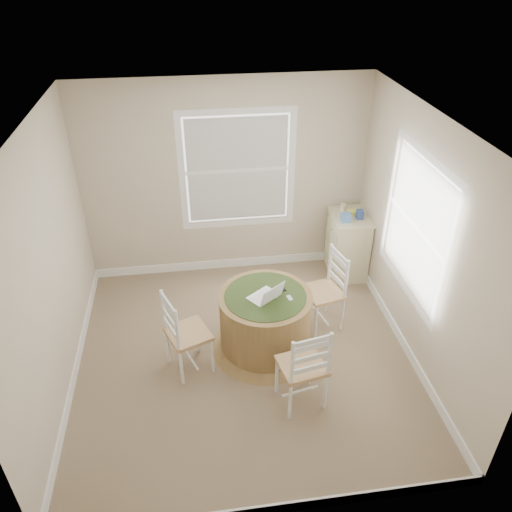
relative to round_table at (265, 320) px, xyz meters
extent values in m
cube|color=#836853|center=(-0.25, -0.13, -0.40)|extent=(3.60, 3.60, 0.02)
cube|color=white|center=(-0.25, -0.13, 2.22)|extent=(3.60, 3.60, 0.02)
cube|color=#BDAD95|center=(-0.25, 1.68, 0.91)|extent=(3.60, 0.02, 2.60)
cube|color=#BDAD95|center=(-0.25, -1.94, 0.91)|extent=(3.60, 0.02, 2.60)
cube|color=#BDAD95|center=(-2.06, -0.13, 0.91)|extent=(0.02, 3.60, 2.60)
cube|color=#BDAD95|center=(1.56, -0.13, 0.91)|extent=(0.02, 3.60, 2.60)
cube|color=white|center=(-0.25, 1.66, -0.33)|extent=(3.60, 0.02, 0.12)
cube|color=white|center=(-0.25, -1.92, -0.33)|extent=(3.60, 0.02, 0.12)
cube|color=white|center=(-2.04, -0.13, -0.33)|extent=(0.02, 3.60, 0.12)
cube|color=white|center=(1.54, -0.13, -0.33)|extent=(0.02, 3.60, 0.12)
cylinder|color=olive|center=(0.00, 0.00, 0.00)|extent=(0.98, 0.98, 0.64)
cone|color=olive|center=(0.00, 0.00, -0.36)|extent=(1.18, 1.18, 0.07)
cylinder|color=olive|center=(0.00, 0.00, 0.31)|extent=(1.00, 1.00, 0.03)
cylinder|color=#31431D|center=(0.00, 0.00, 0.32)|extent=(0.87, 0.87, 0.01)
cone|color=#31431D|center=(0.00, 0.00, 0.27)|extent=(0.96, 0.96, 0.10)
cube|color=white|center=(-0.02, -0.01, 0.33)|extent=(0.38, 0.36, 0.02)
cube|color=silver|center=(-0.02, -0.01, 0.34)|extent=(0.28, 0.25, 0.00)
cube|color=black|center=(0.06, -0.12, 0.43)|extent=(0.29, 0.23, 0.20)
ellipsoid|color=white|center=(0.10, -0.02, 0.33)|extent=(0.08, 0.10, 0.03)
cube|color=#B7BABF|center=(0.25, -0.08, 0.32)|extent=(0.06, 0.10, 0.02)
cube|color=black|center=(0.20, 0.07, 0.33)|extent=(0.07, 0.06, 0.02)
cube|color=beige|center=(1.32, 1.32, 0.03)|extent=(0.48, 0.64, 0.84)
cube|color=beige|center=(1.32, 1.32, 0.46)|extent=(0.51, 0.67, 0.02)
cube|color=beige|center=(1.06, 1.34, -0.22)|extent=(0.03, 0.53, 0.18)
cube|color=beige|center=(1.06, 1.34, 0.04)|extent=(0.03, 0.53, 0.18)
cube|color=beige|center=(1.06, 1.34, 0.28)|extent=(0.03, 0.53, 0.18)
cube|color=#5481C1|center=(1.21, 1.19, 0.53)|extent=(0.13, 0.13, 0.10)
cube|color=#C5CE48|center=(1.37, 1.36, 0.51)|extent=(0.15, 0.11, 0.06)
cube|color=#2D4689|center=(1.42, 1.23, 0.54)|extent=(0.08, 0.08, 0.12)
cylinder|color=beige|center=(1.26, 1.51, 0.52)|extent=(0.07, 0.07, 0.09)
camera|label=1|loc=(-0.69, -4.13, 3.52)|focal=35.00mm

